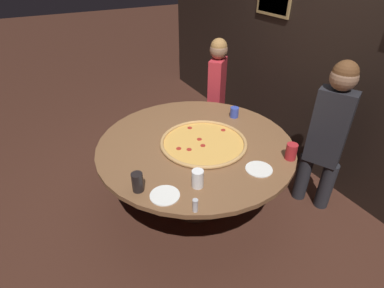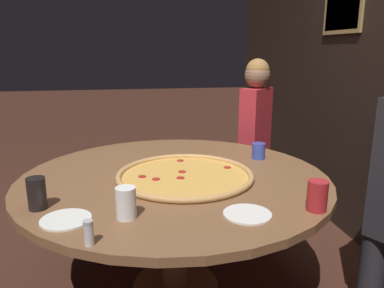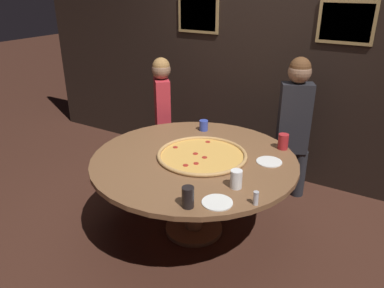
% 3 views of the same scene
% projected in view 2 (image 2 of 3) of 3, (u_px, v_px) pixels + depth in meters
% --- Properties ---
extents(dining_table, '(1.73, 1.73, 0.74)m').
position_uv_depth(dining_table, '(175.00, 194.00, 2.15)').
color(dining_table, brown).
rests_on(dining_table, ground_plane).
extents(giant_pizza, '(0.77, 0.77, 0.03)m').
position_uv_depth(giant_pizza, '(185.00, 175.00, 2.08)').
color(giant_pizza, '#E5A84C').
rests_on(giant_pizza, dining_table).
extents(drink_cup_near_left, '(0.09, 0.09, 0.14)m').
position_uv_depth(drink_cup_near_left, '(317.00, 196.00, 1.65)').
color(drink_cup_near_left, '#B22328').
rests_on(drink_cup_near_left, dining_table).
extents(drink_cup_beside_pizza, '(0.09, 0.09, 0.10)m').
position_uv_depth(drink_cup_beside_pizza, '(259.00, 151.00, 2.44)').
color(drink_cup_beside_pizza, '#384CB7').
rests_on(drink_cup_beside_pizza, dining_table).
extents(drink_cup_far_right, '(0.08, 0.08, 0.15)m').
position_uv_depth(drink_cup_far_right, '(37.00, 193.00, 1.66)').
color(drink_cup_far_right, black).
rests_on(drink_cup_far_right, dining_table).
extents(drink_cup_near_right, '(0.09, 0.09, 0.14)m').
position_uv_depth(drink_cup_near_right, '(126.00, 203.00, 1.57)').
color(drink_cup_near_right, white).
rests_on(drink_cup_near_right, dining_table).
extents(white_plate_beside_cup, '(0.21, 0.21, 0.01)m').
position_uv_depth(white_plate_beside_cup, '(66.00, 219.00, 1.56)').
color(white_plate_beside_cup, white).
rests_on(white_plate_beside_cup, dining_table).
extents(white_plate_near_front, '(0.21, 0.21, 0.01)m').
position_uv_depth(white_plate_near_front, '(247.00, 214.00, 1.62)').
color(white_plate_near_front, white).
rests_on(white_plate_near_front, dining_table).
extents(condiment_shaker, '(0.04, 0.04, 0.10)m').
position_uv_depth(condiment_shaker, '(89.00, 233.00, 1.36)').
color(condiment_shaker, silver).
rests_on(condiment_shaker, dining_table).
extents(diner_far_left, '(0.32, 0.34, 1.36)m').
position_uv_depth(diner_far_left, '(255.00, 132.00, 3.09)').
color(diner_far_left, '#232328').
rests_on(diner_far_left, ground_plane).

